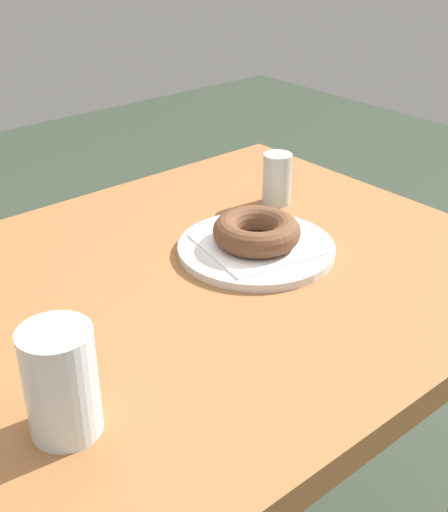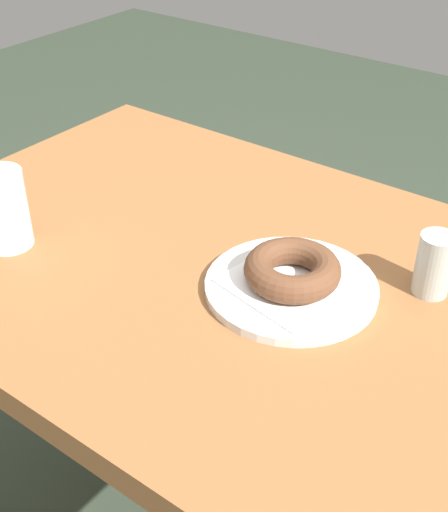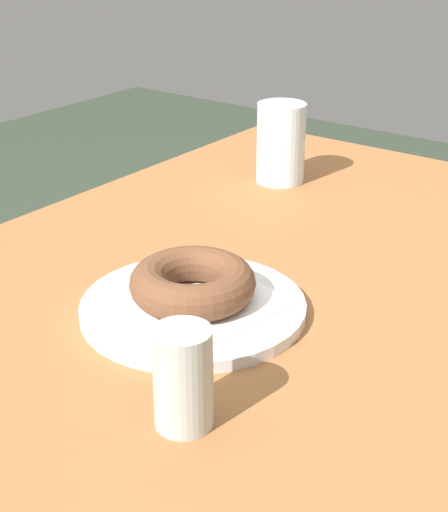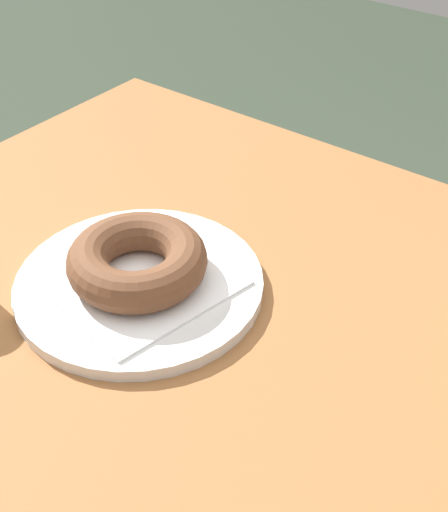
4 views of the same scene
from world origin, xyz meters
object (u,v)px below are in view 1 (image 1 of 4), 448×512
plate_chocolate_ring (255,248)px  sugar_jar (277,179)px  donut_chocolate_ring (255,230)px  water_glass (61,382)px

plate_chocolate_ring → sugar_jar: sugar_jar is taller
sugar_jar → donut_chocolate_ring: bearing=-144.4°
donut_chocolate_ring → water_glass: water_glass is taller
donut_chocolate_ring → water_glass: (-0.38, -0.15, 0.02)m
donut_chocolate_ring → water_glass: size_ratio=1.10×
sugar_jar → plate_chocolate_ring: bearing=-144.4°
plate_chocolate_ring → water_glass: (-0.38, -0.15, 0.05)m
plate_chocolate_ring → sugar_jar: (0.14, 0.10, 0.04)m
plate_chocolate_ring → donut_chocolate_ring: (0.00, -0.00, 0.03)m
donut_chocolate_ring → water_glass: bearing=-158.7°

